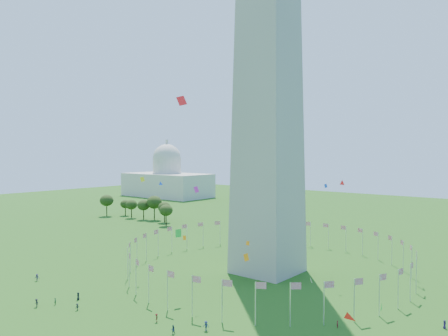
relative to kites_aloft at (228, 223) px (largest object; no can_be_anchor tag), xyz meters
The scene contains 6 objects.
ground 30.00m from the kites_aloft, 107.73° to the right, with size 600.00×600.00×0.00m, color #1C4C11.
flag_ring 31.78m from the kites_aloft, 104.58° to the left, with size 80.24×80.24×9.00m.
capitol_building 244.71m from the kites_aloft, 139.91° to the left, with size 70.00×35.00×46.00m, color beige, non-canonical shape.
crowd 28.52m from the kites_aloft, 82.42° to the right, with size 99.78×77.46×1.96m.
kites_aloft is the anchor object (origin of this frame).
tree_line_west 132.28m from the kites_aloft, 148.66° to the left, with size 55.23×15.87×12.18m.
Camera 1 is at (69.98, -56.04, 35.27)m, focal length 35.00 mm.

